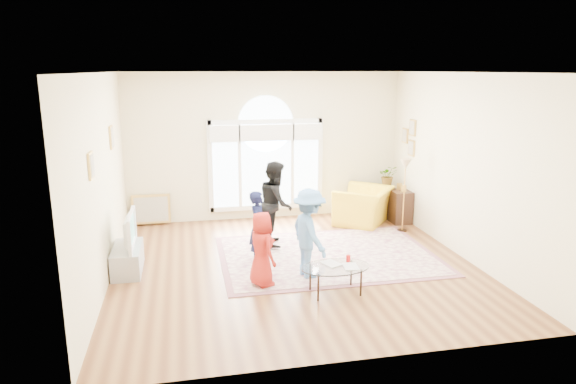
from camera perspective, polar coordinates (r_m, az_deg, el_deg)
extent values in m
plane|color=#58311A|center=(8.81, 0.76, -8.14)|extent=(6.00, 6.00, 0.00)
plane|color=beige|center=(11.26, -2.49, 5.06)|extent=(6.00, 0.00, 6.00)
plane|color=beige|center=(5.55, 7.47, -3.90)|extent=(6.00, 0.00, 6.00)
plane|color=beige|center=(8.26, -19.99, 1.16)|extent=(0.00, 6.00, 6.00)
plane|color=beige|center=(9.45, 18.88, 2.72)|extent=(0.00, 6.00, 6.00)
plane|color=white|center=(8.19, 0.84, 13.15)|extent=(6.00, 6.00, 0.00)
cube|color=white|center=(11.50, -2.39, -1.64)|extent=(2.50, 0.08, 0.10)
cube|color=white|center=(11.15, -2.49, 7.83)|extent=(2.50, 0.08, 0.10)
cube|color=white|center=(11.16, -8.64, 2.76)|extent=(0.10, 0.08, 2.00)
cube|color=white|center=(11.54, 3.56, 3.24)|extent=(0.10, 0.08, 2.00)
cube|color=#C6E2FF|center=(11.18, -6.97, 2.84)|extent=(0.55, 0.02, 1.80)
cube|color=#C6E2FF|center=(11.46, 1.99, 3.19)|extent=(0.55, 0.02, 1.80)
cube|color=#C6E2FF|center=(11.29, -2.44, 3.02)|extent=(1.10, 0.02, 1.80)
cylinder|color=#C6E2FF|center=(11.16, -2.48, 7.57)|extent=(1.20, 0.02, 1.20)
cube|color=white|center=(11.20, -5.39, 2.89)|extent=(0.07, 0.04, 1.80)
cube|color=white|center=(11.38, 0.48, 3.12)|extent=(0.07, 0.04, 1.80)
cube|color=white|center=(10.99, -7.05, 6.45)|extent=(0.65, 0.12, 0.35)
cube|color=white|center=(11.10, -2.41, 6.61)|extent=(1.20, 0.12, 0.35)
cube|color=white|center=(11.28, 2.12, 6.72)|extent=(0.65, 0.12, 0.35)
cube|color=tan|center=(9.45, -19.03, 5.78)|extent=(0.03, 0.34, 0.40)
cube|color=#ADA38E|center=(9.44, -18.92, 5.79)|extent=(0.01, 0.28, 0.34)
cube|color=tan|center=(7.31, -21.05, 2.75)|extent=(0.03, 0.30, 0.36)
cube|color=#ADA38E|center=(7.31, -20.91, 2.76)|extent=(0.01, 0.24, 0.30)
cube|color=tan|center=(11.17, 13.68, 6.96)|extent=(0.03, 0.28, 0.34)
cube|color=#ADA38E|center=(11.17, 13.59, 6.96)|extent=(0.01, 0.22, 0.28)
cube|color=tan|center=(11.23, 13.56, 4.78)|extent=(0.03, 0.28, 0.34)
cube|color=#ADA38E|center=(11.22, 13.47, 4.78)|extent=(0.01, 0.22, 0.28)
cube|color=tan|center=(11.51, 12.88, 6.13)|extent=(0.03, 0.26, 0.32)
cube|color=#ADA38E|center=(11.51, 12.80, 6.13)|extent=(0.01, 0.20, 0.26)
cube|color=beige|center=(9.26, 4.41, -7.02)|extent=(3.60, 2.60, 0.02)
cube|color=#87515B|center=(9.26, 4.41, -7.04)|extent=(3.80, 2.80, 0.01)
cube|color=#92949A|center=(8.89, -17.40, -7.14)|extent=(0.45, 1.00, 0.42)
imported|color=black|center=(8.73, -17.62, -4.09)|extent=(0.13, 0.99, 0.57)
cube|color=#4ECBAC|center=(8.72, -17.04, -4.06)|extent=(0.02, 0.81, 0.46)
ellipsoid|color=silver|center=(7.66, 5.31, -8.31)|extent=(1.08, 0.73, 0.02)
cylinder|color=black|center=(8.02, 7.03, -8.97)|extent=(0.03, 0.03, 0.40)
cylinder|color=black|center=(7.80, 2.49, -9.52)|extent=(0.03, 0.03, 0.40)
cylinder|color=black|center=(7.70, 8.11, -9.98)|extent=(0.03, 0.03, 0.40)
cylinder|color=black|center=(7.47, 3.38, -10.60)|extent=(0.03, 0.03, 0.40)
imported|color=#B2A58C|center=(7.65, 4.19, -8.14)|extent=(0.31, 0.35, 0.03)
imported|color=#B2A58C|center=(7.62, 6.19, -8.29)|extent=(0.24, 0.31, 0.02)
cylinder|color=#B71413|center=(7.80, 6.71, -7.40)|extent=(0.07, 0.07, 0.12)
imported|color=gold|center=(11.15, 8.40, -1.51)|extent=(1.56, 1.58, 0.78)
cube|color=black|center=(11.37, 12.36, -1.59)|extent=(0.40, 0.50, 0.70)
cylinder|color=black|center=(10.87, 12.55, -4.17)|extent=(0.20, 0.20, 0.02)
cylinder|color=gold|center=(10.69, 12.73, -0.77)|extent=(0.02, 0.02, 1.35)
cone|color=#CCB284|center=(10.54, 12.94, 3.05)|extent=(0.26, 0.26, 0.22)
cylinder|color=white|center=(11.84, 10.92, -0.93)|extent=(0.20, 0.20, 0.70)
imported|color=#33722D|center=(11.71, 11.05, 1.81)|extent=(0.49, 0.45, 0.46)
cube|color=tan|center=(11.40, -14.86, -3.54)|extent=(0.80, 0.14, 0.62)
imported|color=#AE221A|center=(7.82, -2.93, -6.34)|extent=(0.54, 0.66, 1.16)
imported|color=black|center=(8.72, -3.30, -3.91)|extent=(0.45, 0.54, 1.25)
imported|color=black|center=(9.58, -1.35, -1.25)|extent=(0.73, 0.87, 1.58)
imported|color=#588ECE|center=(8.10, 2.38, -4.59)|extent=(0.72, 1.02, 1.43)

